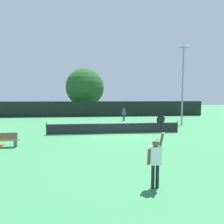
{
  "coord_description": "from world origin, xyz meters",
  "views": [
    {
      "loc": [
        -1.89,
        -16.34,
        3.16
      ],
      "look_at": [
        0.08,
        2.66,
        1.7
      ],
      "focal_mm": 30.53,
      "sensor_mm": 36.0,
      "label": 1
    }
  ],
  "objects": [
    {
      "name": "player_receiving",
      "position": [
        2.39,
        9.17,
        0.98
      ],
      "size": [
        0.57,
        0.24,
        1.61
      ],
      "rotation": [
        0.0,
        0.0,
        3.14
      ],
      "color": "blue",
      "rests_on": "ground"
    },
    {
      "name": "courtside_bench",
      "position": [
        -7.52,
        -3.82,
        0.48
      ],
      "size": [
        1.8,
        0.44,
        0.95
      ],
      "color": "brown",
      "rests_on": "ground"
    },
    {
      "name": "parked_car_mid",
      "position": [
        9.55,
        22.85,
        0.78
      ],
      "size": [
        1.99,
        4.24,
        1.69
      ],
      "rotation": [
        0.0,
        0.0,
        0.02
      ],
      "color": "white",
      "rests_on": "ground"
    },
    {
      "name": "spare_racket",
      "position": [
        -7.87,
        -3.25,
        0.02
      ],
      "size": [
        0.28,
        0.52,
        0.04
      ],
      "color": "black",
      "rests_on": "ground"
    },
    {
      "name": "light_pole",
      "position": [
        8.37,
        4.54,
        5.1
      ],
      "size": [
        1.18,
        0.28,
        9.06
      ],
      "color": "gray",
      "rests_on": "ground"
    },
    {
      "name": "perimeter_fence",
      "position": [
        0.0,
        15.17,
        1.26
      ],
      "size": [
        34.16,
        0.12,
        2.53
      ],
      "primitive_type": "cube",
      "color": "black",
      "rests_on": "ground"
    },
    {
      "name": "ground_plane",
      "position": [
        0.0,
        0.0,
        0.0
      ],
      "size": [
        120.0,
        120.0,
        0.0
      ],
      "primitive_type": "plane",
      "color": "#387F4C"
    },
    {
      "name": "large_tree",
      "position": [
        -3.27,
        20.6,
        5.06
      ],
      "size": [
        7.25,
        7.25,
        8.7
      ],
      "color": "brown",
      "rests_on": "ground"
    },
    {
      "name": "tennis_ball",
      "position": [
        2.67,
        1.58,
        0.03
      ],
      "size": [
        0.07,
        0.07,
        0.07
      ],
      "primitive_type": "sphere",
      "color": "#CCE033",
      "rests_on": "ground"
    },
    {
      "name": "player_serving",
      "position": [
        0.28,
        -10.07,
        1.13
      ],
      "size": [
        0.68,
        0.4,
        2.56
      ],
      "color": "white",
      "rests_on": "ground"
    },
    {
      "name": "tennis_net",
      "position": [
        0.0,
        0.0,
        0.51
      ],
      "size": [
        11.59,
        0.08,
        1.07
      ],
      "color": "#232328",
      "rests_on": "ground"
    },
    {
      "name": "parked_car_near",
      "position": [
        1.44,
        22.8,
        0.78
      ],
      "size": [
        1.92,
        4.2,
        1.69
      ],
      "rotation": [
        0.0,
        0.0,
        0.0
      ],
      "color": "red",
      "rests_on": "ground"
    }
  ]
}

